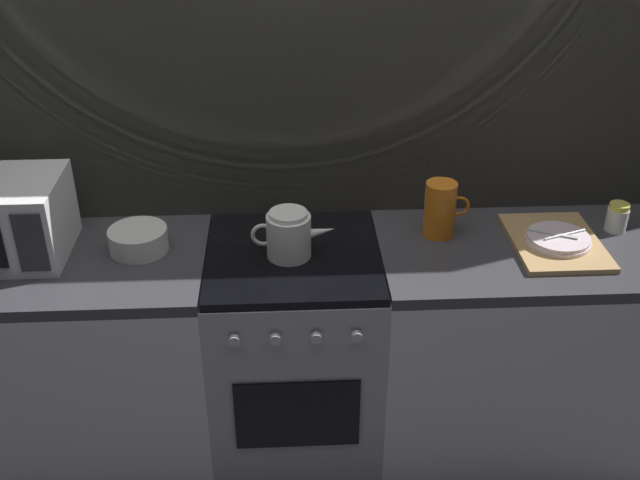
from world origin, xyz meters
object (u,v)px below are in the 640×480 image
(dish_pile, at_px, (556,241))
(stove_unit, at_px, (295,358))
(pitcher, at_px, (440,209))
(spice_jar, at_px, (617,217))
(mixing_bowl, at_px, (138,240))
(kettle, at_px, (289,235))

(dish_pile, bearing_deg, stove_unit, -179.72)
(pitcher, xyz_separation_m, spice_jar, (0.64, -0.00, -0.05))
(stove_unit, height_order, dish_pile, dish_pile)
(stove_unit, relative_size, dish_pile, 2.25)
(dish_pile, relative_size, spice_jar, 3.81)
(stove_unit, xyz_separation_m, mixing_bowl, (-0.53, 0.05, 0.49))
(dish_pile, bearing_deg, mixing_bowl, 178.06)
(kettle, relative_size, pitcher, 1.42)
(kettle, xyz_separation_m, mixing_bowl, (-0.51, 0.06, -0.04))
(spice_jar, bearing_deg, kettle, -174.35)
(mixing_bowl, xyz_separation_m, dish_pile, (1.44, -0.05, -0.02))
(kettle, distance_m, pitcher, 0.54)
(stove_unit, distance_m, pitcher, 0.76)
(stove_unit, bearing_deg, pitcher, 11.76)
(mixing_bowl, relative_size, dish_pile, 0.50)
(kettle, height_order, pitcher, pitcher)
(stove_unit, height_order, pitcher, pitcher)
(kettle, bearing_deg, pitcher, 12.62)
(stove_unit, relative_size, mixing_bowl, 4.50)
(kettle, distance_m, mixing_bowl, 0.52)
(dish_pile, distance_m, spice_jar, 0.27)
(kettle, bearing_deg, stove_unit, 42.09)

